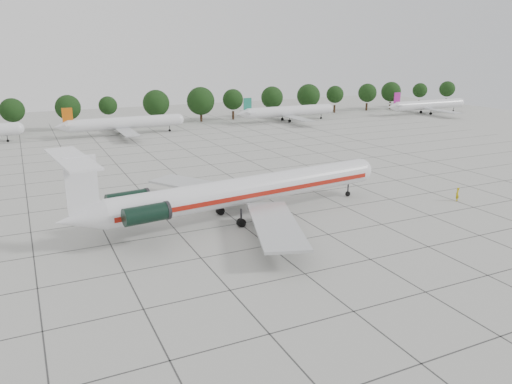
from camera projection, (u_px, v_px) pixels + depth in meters
ground at (240, 224)px, 62.99m from camera, size 260.00×260.00×0.00m
apron_joints at (200, 193)px, 75.97m from camera, size 170.00×170.00×0.02m
main_airliner at (235, 192)px, 63.38m from camera, size 44.98×35.20×10.57m
ground_crew at (457, 194)px, 71.80m from camera, size 0.87×0.76×2.00m
bg_airliner_c at (125, 123)px, 124.38m from camera, size 28.24×27.20×7.40m
bg_airliner_d at (289, 111)px, 146.57m from camera, size 28.24×27.20×7.40m
bg_airliner_e at (428, 105)px, 162.47m from camera, size 28.24×27.20×7.40m
tree_line at (68, 108)px, 130.07m from camera, size 249.86×8.44×10.22m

